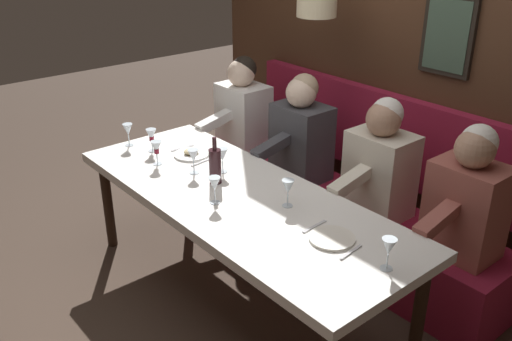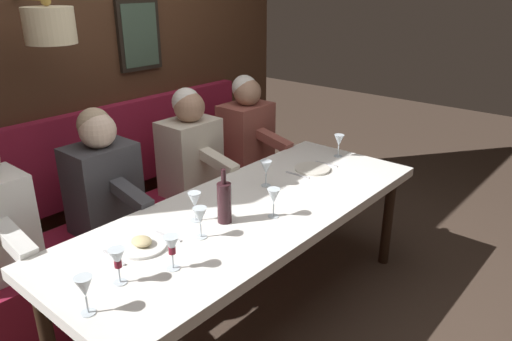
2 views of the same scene
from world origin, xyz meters
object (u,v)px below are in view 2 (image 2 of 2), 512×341
object	(u,v)px
wine_glass_1	(195,201)
wine_glass_4	(117,259)
wine_glass_7	(266,168)
diner_near	(190,147)
diner_middle	(102,176)
wine_glass_5	(172,246)
wine_glass_6	(339,141)
dining_table	(250,218)
wine_glass_3	(200,217)
wine_glass_2	(84,288)
wine_bottle	(224,202)
diner_nearest	(247,128)
wine_glass_0	(274,197)

from	to	relation	value
wine_glass_1	wine_glass_4	bearing A→B (deg)	106.03
wine_glass_1	wine_glass_7	distance (m)	0.60
wine_glass_4	diner_near	bearing A→B (deg)	-53.36
wine_glass_4	diner_middle	bearing A→B (deg)	-29.55
wine_glass_1	wine_glass_5	world-z (taller)	same
diner_near	wine_glass_6	bearing A→B (deg)	-139.59
dining_table	wine_glass_4	size ratio (longest dim) A/B	14.48
wine_glass_3	diner_near	bearing A→B (deg)	-39.90
wine_glass_2	wine_bottle	distance (m)	0.90
wine_glass_5	wine_glass_2	bearing A→B (deg)	87.99
dining_table	wine_glass_6	world-z (taller)	wine_glass_6
wine_glass_5	wine_glass_3	bearing A→B (deg)	-68.31
diner_nearest	wine_glass_0	size ratio (longest dim) A/B	4.82
wine_glass_6	wine_glass_7	size ratio (longest dim) A/B	1.00
diner_nearest	wine_glass_2	world-z (taller)	diner_nearest
wine_glass_1	wine_glass_2	world-z (taller)	same
dining_table	diner_middle	world-z (taller)	diner_middle
dining_table	diner_nearest	distance (m)	1.32
diner_nearest	diner_middle	bearing A→B (deg)	90.00
wine_bottle	dining_table	bearing A→B (deg)	-88.24
wine_glass_4	wine_glass_6	world-z (taller)	same
diner_nearest	diner_near	bearing A→B (deg)	90.00
wine_glass_4	wine_glass_7	bearing A→B (deg)	-81.49
dining_table	wine_glass_1	xyz separation A→B (m)	(0.12, 0.31, 0.18)
dining_table	wine_glass_2	bearing A→B (deg)	96.55
wine_glass_6	wine_bottle	world-z (taller)	wine_bottle
dining_table	wine_glass_2	distance (m)	1.12
diner_middle	wine_glass_3	distance (m)	0.92
diner_nearest	wine_glass_4	distance (m)	2.09
wine_glass_3	wine_glass_6	size ratio (longest dim) A/B	1.00
wine_glass_7	diner_nearest	bearing A→B (deg)	-41.65
wine_glass_0	wine_glass_7	bearing A→B (deg)	-44.76
wine_glass_0	wine_glass_6	world-z (taller)	same
diner_near	wine_glass_0	distance (m)	1.11
wine_glass_5	wine_glass_7	xyz separation A→B (m)	(0.27, -0.98, 0.00)
wine_glass_6	wine_bottle	size ratio (longest dim) A/B	0.55
wine_glass_0	wine_glass_5	xyz separation A→B (m)	(0.03, 0.69, -0.00)
wine_glass_0	wine_glass_7	world-z (taller)	same
wine_glass_4	wine_glass_7	world-z (taller)	same
diner_near	wine_glass_5	xyz separation A→B (m)	(-1.02, 1.04, 0.04)
wine_glass_2	wine_glass_6	world-z (taller)	same
wine_glass_0	wine_glass_2	distance (m)	1.10
diner_near	wine_glass_6	distance (m)	1.07
diner_near	diner_middle	size ratio (longest dim) A/B	1.00
diner_near	wine_glass_1	xyz separation A→B (m)	(-0.76, 0.66, 0.04)
diner_near	wine_glass_4	xyz separation A→B (m)	(-0.93, 1.25, 0.04)
diner_middle	wine_glass_0	distance (m)	1.12
wine_glass_4	wine_glass_5	size ratio (longest dim) A/B	1.00
diner_near	wine_glass_5	world-z (taller)	diner_near
wine_glass_7	wine_glass_2	bearing A→B (deg)	100.33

